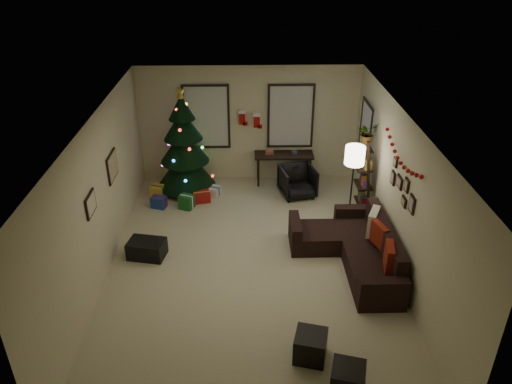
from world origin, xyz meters
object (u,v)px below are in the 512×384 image
sofa (356,249)px  desk (284,157)px  desk_chair (297,182)px  bookshelf (364,179)px  christmas_tree (184,149)px

sofa → desk: sofa is taller
desk_chair → desk: bearing=98.9°
sofa → desk_chair: sofa is taller
sofa → bookshelf: 1.71m
christmas_tree → bookshelf: christmas_tree is taller
christmas_tree → sofa: 4.42m
desk_chair → bookshelf: bookshelf is taller
desk → bookshelf: size_ratio=0.76×
bookshelf → desk_chair: bearing=142.4°
christmas_tree → bookshelf: bearing=-19.1°
sofa → desk_chair: size_ratio=3.56×
christmas_tree → sofa: size_ratio=0.99×
desk → desk_chair: bearing=-67.9°
sofa → desk: 3.35m
sofa → desk: bearing=108.7°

